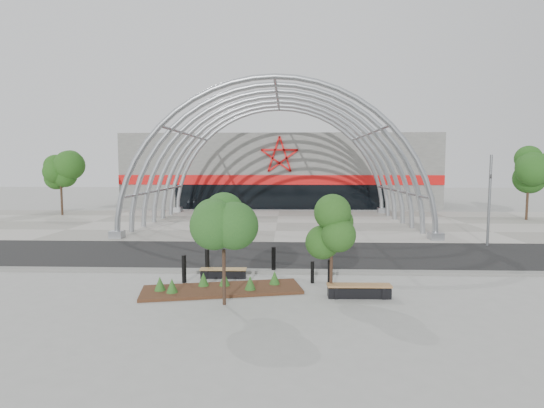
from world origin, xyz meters
The scene contains 19 objects.
ground centered at (0.00, 0.00, 0.00)m, with size 140.00×140.00×0.00m, color #979792.
road centered at (0.00, 3.50, 0.01)m, with size 140.00×7.00×0.02m, color black.
forecourt centered at (0.00, 15.50, 0.02)m, with size 60.00×17.00×0.04m, color gray.
kerb centered at (0.00, -0.25, 0.06)m, with size 60.00×0.50×0.12m, color slate.
arena_building centered at (0.00, 33.45, 3.99)m, with size 34.00×15.24×8.00m.
vault_canopy centered at (0.00, 15.50, 0.02)m, with size 20.80×15.80×20.36m.
planting_bed centered at (-1.68, -2.98, 0.15)m, with size 6.06×2.94×0.62m.
signal_pole centered at (12.35, 6.31, 2.74)m, with size 0.21×0.74×5.24m.
street_tree_0 centered at (-1.29, -4.50, 2.63)m, with size 1.60×1.60×3.66m.
street_tree_1 centered at (2.36, -3.42, 2.37)m, with size 1.40×1.40×3.30m.
bench_0 centered at (-1.83, -1.17, 0.19)m, with size 1.91×0.45×0.40m.
bench_1 centered at (3.33, -3.58, 0.23)m, with size 2.25×0.53×0.47m.
bollard_0 centered at (-2.55, -0.89, 0.57)m, with size 0.18×0.18×1.14m, color black.
bollard_1 centered at (-3.27, -1.91, 0.55)m, with size 0.18×0.18×1.11m, color black.
bollard_2 centered at (0.22, -0.19, 0.56)m, with size 0.18×0.18×1.11m, color black.
bollard_3 centered at (1.80, -1.79, 0.43)m, with size 0.14×0.14×0.87m, color black.
bollard_4 centered at (2.46, -2.00, 0.50)m, with size 0.16×0.16×0.99m, color black.
bg_tree_0 centered at (-20.00, 20.00, 4.64)m, with size 3.00×3.00×6.45m.
bg_tree_1 centered at (21.00, 18.00, 4.25)m, with size 2.70×2.70×5.91m.
Camera 1 is at (0.79, -18.23, 4.65)m, focal length 28.00 mm.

